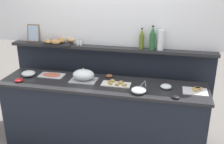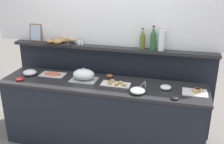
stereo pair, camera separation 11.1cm
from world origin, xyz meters
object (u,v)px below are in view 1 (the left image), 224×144
condiment_bowl_red (176,97)px  framed_picture (34,33)px  wine_bottle_green (152,39)px  water_carafe (161,40)px  sandwich_platter_side (116,84)px  serving_cloche (84,75)px  cold_cuts_platter (52,75)px  glass_bowl_large (166,87)px  condiment_bowl_cream (19,80)px  condiment_bowl_teal (109,76)px  sandwich_platter_rear (196,90)px  olive_oil_bottle (142,40)px  glass_bowl_medium (28,74)px  serving_tongs (144,84)px  pepper_shaker (81,42)px  glass_bowl_small (139,90)px  bread_basket (60,41)px  salt_shaker (78,42)px

condiment_bowl_red → framed_picture: (-2.04, 0.68, 0.48)m
wine_bottle_green → water_carafe: bearing=8.5°
sandwich_platter_side → serving_cloche: (-0.44, 0.04, 0.06)m
cold_cuts_platter → glass_bowl_large: (1.53, -0.09, 0.01)m
condiment_bowl_cream → condiment_bowl_teal: bearing=20.1°
sandwich_platter_rear → sandwich_platter_side: bearing=-179.7°
sandwich_platter_rear → framed_picture: (-2.27, 0.44, 0.48)m
olive_oil_bottle → water_carafe: (0.24, -0.00, 0.01)m
sandwich_platter_side → water_carafe: water_carafe is taller
condiment_bowl_red → wine_bottle_green: 0.86m
wine_bottle_green → framed_picture: (-1.70, 0.05, -0.02)m
glass_bowl_medium → water_carafe: size_ratio=0.70×
glass_bowl_medium → serving_tongs: size_ratio=0.99×
pepper_shaker → condiment_bowl_teal: bearing=-21.9°
glass_bowl_large → glass_bowl_medium: size_ratio=0.73×
serving_tongs → water_carafe: (0.16, 0.32, 0.49)m
sandwich_platter_side → glass_bowl_small: 0.36m
water_carafe → glass_bowl_medium: bearing=-167.5°
glass_bowl_small → condiment_bowl_red: bearing=-6.6°
glass_bowl_medium → pepper_shaker: (0.63, 0.38, 0.38)m
glass_bowl_small → condiment_bowl_cream: (-1.55, 0.01, -0.01)m
water_carafe → glass_bowl_small: bearing=-108.1°
condiment_bowl_teal → bread_basket: bread_basket is taller
condiment_bowl_teal → framed_picture: size_ratio=0.37×
glass_bowl_large → framed_picture: 2.03m
olive_oil_bottle → bread_basket: (-1.15, 0.00, -0.09)m
cold_cuts_platter → condiment_bowl_teal: (0.77, 0.13, 0.01)m
condiment_bowl_teal → serving_cloche: bearing=-146.6°
glass_bowl_small → salt_shaker: (-0.94, 0.59, 0.38)m
glass_bowl_large → bread_basket: bearing=165.0°
sandwich_platter_rear → glass_bowl_medium: bearing=179.4°
salt_shaker → bread_basket: salt_shaker is taller
olive_oil_bottle → sandwich_platter_side: bearing=-121.7°
sandwich_platter_rear → olive_oil_bottle: 0.94m
bread_basket → cold_cuts_platter: bearing=-92.4°
condiment_bowl_cream → water_carafe: size_ratio=0.41×
serving_cloche → condiment_bowl_teal: (0.30, 0.19, -0.06)m
serving_tongs → bread_basket: bearing=165.3°
sandwich_platter_rear → framed_picture: framed_picture is taller
serving_tongs → pepper_shaker: bearing=161.1°
cold_cuts_platter → glass_bowl_medium: size_ratio=1.83×
serving_tongs → framed_picture: size_ratio=0.74×
condiment_bowl_teal → water_carafe: (0.64, 0.18, 0.48)m
glass_bowl_medium → salt_shaker: size_ratio=2.11×
bread_basket → framed_picture: (-0.41, 0.03, 0.09)m
condiment_bowl_red → salt_shaker: salt_shaker is taller
olive_oil_bottle → framed_picture: size_ratio=1.10×
wine_bottle_green → glass_bowl_small: bearing=-98.7°
olive_oil_bottle → framed_picture: 1.56m
olive_oil_bottle → water_carafe: size_ratio=1.05×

